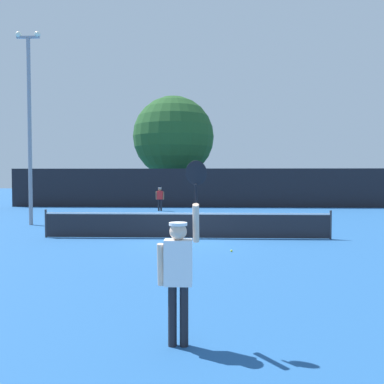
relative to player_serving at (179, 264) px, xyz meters
name	(u,v)px	position (x,y,z in m)	size (l,w,h in m)	color
ground_plane	(186,238)	(-0.40, 9.40, -1.13)	(120.00, 120.00, 0.00)	#235693
tennis_net	(186,225)	(-0.40, 9.40, -0.62)	(10.80, 0.08, 1.07)	#232328
perimeter_fence	(197,188)	(-0.40, 24.33, 0.33)	(28.33, 0.12, 2.92)	black
player_serving	(179,264)	(0.00, 0.00, 0.00)	(0.68, 0.40, 2.56)	white
player_receiving	(160,197)	(-2.81, 21.13, -0.18)	(0.57, 0.23, 1.56)	red
tennis_ball	(231,251)	(1.13, 6.78, -1.10)	(0.07, 0.07, 0.07)	#CCE033
light_pole	(29,117)	(-8.08, 13.22, 4.03)	(1.18, 0.28, 9.17)	gray
large_tree	(173,137)	(-2.61, 29.58, 4.67)	(7.11, 7.11, 9.37)	brown
parked_car_near	(270,192)	(6.50, 33.17, -0.36)	(2.38, 4.39, 1.69)	black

